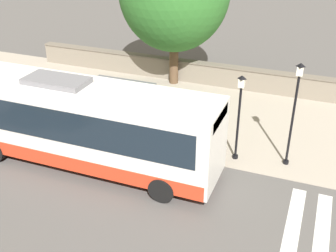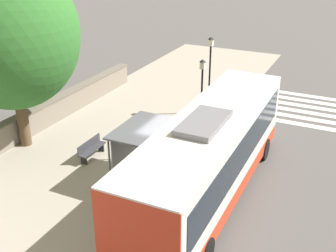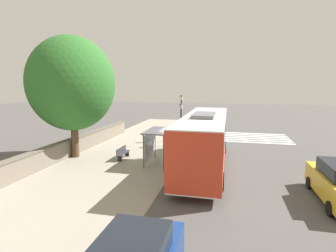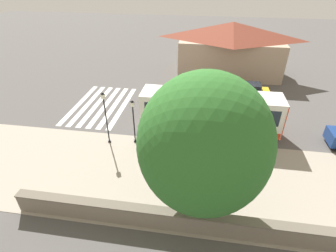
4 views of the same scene
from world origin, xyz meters
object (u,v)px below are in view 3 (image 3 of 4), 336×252
(bus, at_px, (205,139))
(shade_tree, at_px, (72,84))
(bench, at_px, (123,153))
(street_lamp_near, at_px, (181,114))
(street_lamp_far, at_px, (181,121))
(pedestrian, at_px, (191,137))
(bus_shelter, at_px, (157,136))

(bus, height_order, shade_tree, shade_tree)
(bench, xyz_separation_m, street_lamp_near, (3.07, 7.33, 2.18))
(street_lamp_far, xyz_separation_m, shade_tree, (-7.14, -5.53, 3.24))
(bench, bearing_deg, pedestrian, 42.34)
(bus, distance_m, street_lamp_near, 8.63)
(bus, height_order, street_lamp_near, street_lamp_near)
(street_lamp_near, bearing_deg, street_lamp_far, -80.40)
(pedestrian, distance_m, bench, 6.10)
(shade_tree, bearing_deg, bus, -2.43)
(street_lamp_far, relative_size, shade_tree, 0.43)
(pedestrian, xyz_separation_m, street_lamp_near, (-1.42, 3.24, 1.60))
(bus, distance_m, bench, 6.31)
(bus, relative_size, pedestrian, 6.53)
(pedestrian, distance_m, street_lamp_far, 1.99)
(bus_shelter, relative_size, pedestrian, 1.70)
(bus_shelter, xyz_separation_m, shade_tree, (-6.50, 0.20, 3.55))
(bus_shelter, bearing_deg, shade_tree, 178.23)
(street_lamp_near, xyz_separation_m, shade_tree, (-6.79, -7.64, 2.87))
(pedestrian, bearing_deg, bench, -137.66)
(bus_shelter, relative_size, street_lamp_far, 0.79)
(street_lamp_far, bearing_deg, shade_tree, -142.25)
(bench, relative_size, street_lamp_far, 0.45)
(pedestrian, xyz_separation_m, bench, (-4.49, -4.09, -0.58))
(shade_tree, bearing_deg, pedestrian, 28.16)
(street_lamp_far, distance_m, shade_tree, 9.60)
(street_lamp_near, bearing_deg, pedestrian, -66.37)
(bus_shelter, distance_m, street_lamp_near, 7.87)
(bus, xyz_separation_m, street_lamp_near, (-3.03, 8.05, 0.73))
(bus_shelter, height_order, street_lamp_near, street_lamp_near)
(bus_shelter, distance_m, bench, 3.20)
(street_lamp_near, relative_size, street_lamp_far, 1.17)
(bus, height_order, street_lamp_far, street_lamp_far)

